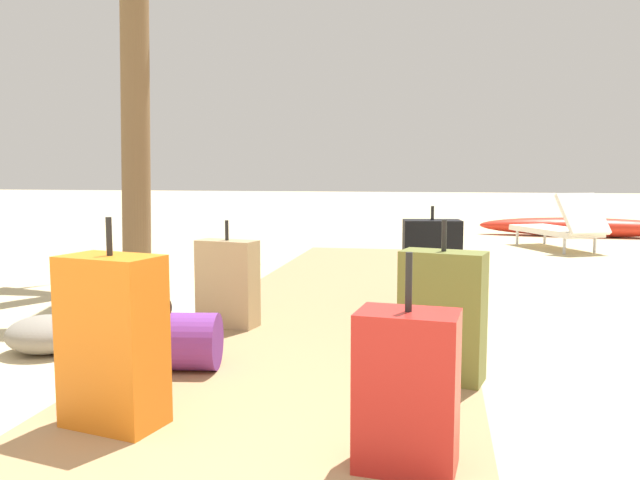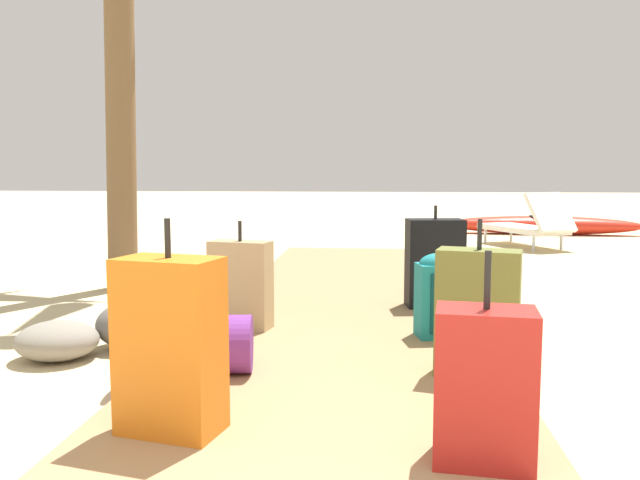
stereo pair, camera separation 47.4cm
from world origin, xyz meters
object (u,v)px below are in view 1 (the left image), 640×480
Objects in this scene: suitcase_red at (407,390)px; duffel_bag_purple at (157,341)px; backpack_teal at (422,295)px; lounge_chair at (561,227)px; kayak at (582,227)px; suitcase_orange at (113,341)px; suitcase_black at (431,264)px; suitcase_tan at (228,283)px; suitcase_olive at (442,316)px.

suitcase_red is 1.61m from duffel_bag_purple.
suitcase_red is 1.44× the size of backpack_teal.
lounge_chair reaches higher than kayak.
suitcase_red is at bearing -33.65° from duffel_bag_purple.
suitcase_orange is 1.26× the size of duffel_bag_purple.
suitcase_black reaches higher than kayak.
suitcase_orange is at bearing -86.95° from suitcase_tan.
kayak is at bearing 74.11° from suitcase_olive.
suitcase_red is 1.00m from suitcase_olive.
duffel_bag_purple is at bearing -116.06° from lounge_chair.
suitcase_red is at bearing -103.81° from lounge_chair.
lounge_chair is (1.79, 7.28, -0.03)m from suitcase_red.
suitcase_red is 1.07× the size of suitcase_tan.
suitcase_tan is at bearing -116.84° from kayak.
suitcase_tan is 0.83× the size of suitcase_orange.
suitcase_olive is 6.51m from lounge_chair.
suitcase_olive is (0.07, -1.66, -0.01)m from suitcase_black.
kayak is (2.43, 6.63, -0.25)m from suitcase_black.
kayak is at bearing 75.03° from suitcase_red.
suitcase_red reaches higher than backpack_teal.
suitcase_black is 2.25m from duffel_bag_purple.
lounge_chair is (1.67, 6.29, -0.07)m from suitcase_olive.
kayak is (0.69, 2.00, -0.16)m from lounge_chair.
suitcase_tan reaches higher than backpack_teal.
suitcase_orange is at bearing -112.71° from lounge_chair.
suitcase_red is at bearing -104.97° from kayak.
backpack_teal reaches higher than kayak.
suitcase_tan is (-1.32, -0.80, -0.05)m from suitcase_black.
suitcase_orange reaches higher than backpack_teal.
suitcase_olive is at bearing 32.18° from suitcase_orange.
suitcase_red is 7.50m from lounge_chair.
duffel_bag_purple is at bearing -147.58° from backpack_teal.
suitcase_orange reaches higher than kayak.
duffel_bag_purple is at bearing -175.96° from suitcase_olive.
backpack_teal is at bearing -108.20° from kayak.
suitcase_black is at bearing 88.97° from suitcase_red.
suitcase_tan reaches higher than duffel_bag_purple.
suitcase_orange is 1.61× the size of backpack_teal.
suitcase_olive is (0.12, 0.99, 0.04)m from suitcase_red.
lounge_chair is at bearing 69.37° from suitcase_black.
backpack_teal is (1.19, 1.57, -0.07)m from suitcase_orange.
suitcase_orange is 1.97m from backpack_teal.
duffel_bag_purple is at bearing 101.57° from suitcase_orange.
suitcase_black is 0.91× the size of suitcase_orange.
suitcase_olive is 0.23× the size of kayak.
backpack_teal is at bearing -107.88° from lounge_chair.
suitcase_black is 7.07m from kayak.
suitcase_red is 1.13× the size of duffel_bag_purple.
suitcase_black is 1.09× the size of suitcase_tan.
suitcase_orange is (0.09, -1.69, 0.06)m from suitcase_tan.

